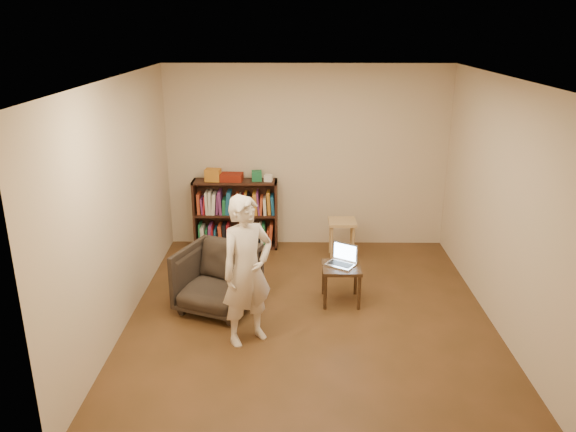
{
  "coord_description": "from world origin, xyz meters",
  "views": [
    {
      "loc": [
        -0.16,
        -5.57,
        3.11
      ],
      "look_at": [
        -0.24,
        0.35,
        1.07
      ],
      "focal_mm": 35.0,
      "sensor_mm": 36.0,
      "label": 1
    }
  ],
  "objects_px": {
    "armchair": "(217,279)",
    "laptop": "(342,259)",
    "person": "(247,271)",
    "side_table": "(341,272)",
    "bookshelf": "(236,218)",
    "stool": "(342,228)"
  },
  "relations": [
    {
      "from": "laptop",
      "to": "bookshelf",
      "type": "bearing_deg",
      "value": 162.2
    },
    {
      "from": "stool",
      "to": "laptop",
      "type": "bearing_deg",
      "value": -94.41
    },
    {
      "from": "armchair",
      "to": "bookshelf",
      "type": "bearing_deg",
      "value": 111.14
    },
    {
      "from": "armchair",
      "to": "laptop",
      "type": "bearing_deg",
      "value": 31.57
    },
    {
      "from": "person",
      "to": "laptop",
      "type": "bearing_deg",
      "value": 6.34
    },
    {
      "from": "bookshelf",
      "to": "laptop",
      "type": "bearing_deg",
      "value": -49.77
    },
    {
      "from": "armchair",
      "to": "person",
      "type": "xyz_separation_m",
      "value": [
        0.4,
        -0.67,
        0.41
      ]
    },
    {
      "from": "laptop",
      "to": "side_table",
      "type": "bearing_deg",
      "value": -68.86
    },
    {
      "from": "stool",
      "to": "person",
      "type": "xyz_separation_m",
      "value": [
        -1.12,
        -2.18,
        0.34
      ]
    },
    {
      "from": "bookshelf",
      "to": "person",
      "type": "bearing_deg",
      "value": -81.55
    },
    {
      "from": "bookshelf",
      "to": "side_table",
      "type": "distance_m",
      "value": 2.22
    },
    {
      "from": "side_table",
      "to": "laptop",
      "type": "bearing_deg",
      "value": 79.16
    },
    {
      "from": "armchair",
      "to": "person",
      "type": "relative_size",
      "value": 0.52
    },
    {
      "from": "armchair",
      "to": "laptop",
      "type": "height_order",
      "value": "armchair"
    },
    {
      "from": "bookshelf",
      "to": "side_table",
      "type": "xyz_separation_m",
      "value": [
        1.4,
        -1.73,
        -0.06
      ]
    },
    {
      "from": "bookshelf",
      "to": "stool",
      "type": "relative_size",
      "value": 2.22
    },
    {
      "from": "person",
      "to": "side_table",
      "type": "bearing_deg",
      "value": 4.75
    },
    {
      "from": "side_table",
      "to": "stool",
      "type": "bearing_deg",
      "value": 85.3
    },
    {
      "from": "armchair",
      "to": "laptop",
      "type": "relative_size",
      "value": 2.07
    },
    {
      "from": "stool",
      "to": "laptop",
      "type": "relative_size",
      "value": 1.38
    },
    {
      "from": "side_table",
      "to": "person",
      "type": "height_order",
      "value": "person"
    },
    {
      "from": "side_table",
      "to": "person",
      "type": "relative_size",
      "value": 0.29
    }
  ]
}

